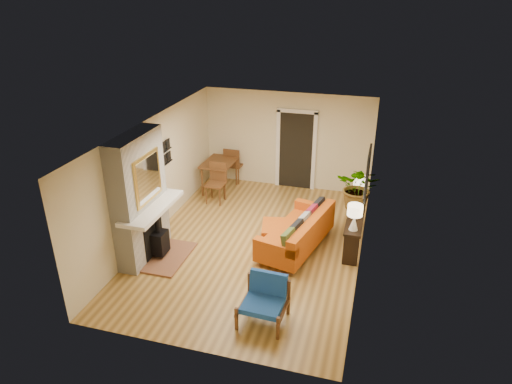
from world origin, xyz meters
TOP-DOWN VIEW (x-y plane):
  - room_shell at (0.60, 2.63)m, footprint 6.50×6.50m
  - fireplace at (-2.00, -1.00)m, footprint 1.09×1.68m
  - sofa at (0.98, 0.12)m, footprint 1.38×2.28m
  - ottoman at (0.49, 0.31)m, footprint 0.87×0.87m
  - blue_chair at (0.85, -2.22)m, footprint 0.78×0.77m
  - dining_table at (-1.57, 2.43)m, footprint 0.81×1.89m
  - console_table at (2.07, 0.60)m, footprint 0.34×1.85m
  - lamp_near at (2.07, -0.08)m, footprint 0.30×0.30m
  - lamp_far at (2.07, 1.35)m, footprint 0.30×0.30m
  - houseplant at (2.06, 0.89)m, footprint 0.97×0.87m

SIDE VIEW (x-z plane):
  - ottoman at x=0.49m, z-range 0.03..0.40m
  - sofa at x=0.98m, z-range -0.05..0.79m
  - blue_chair at x=0.85m, z-range 0.03..0.81m
  - console_table at x=2.07m, z-range 0.21..0.94m
  - dining_table at x=-1.57m, z-range 0.16..1.17m
  - lamp_near at x=2.07m, z-range 0.79..1.33m
  - lamp_far at x=2.07m, z-range 0.79..1.33m
  - houseplant at x=2.06m, z-range 0.73..1.70m
  - room_shell at x=0.60m, z-range -2.01..4.49m
  - fireplace at x=-2.00m, z-range -0.06..2.54m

